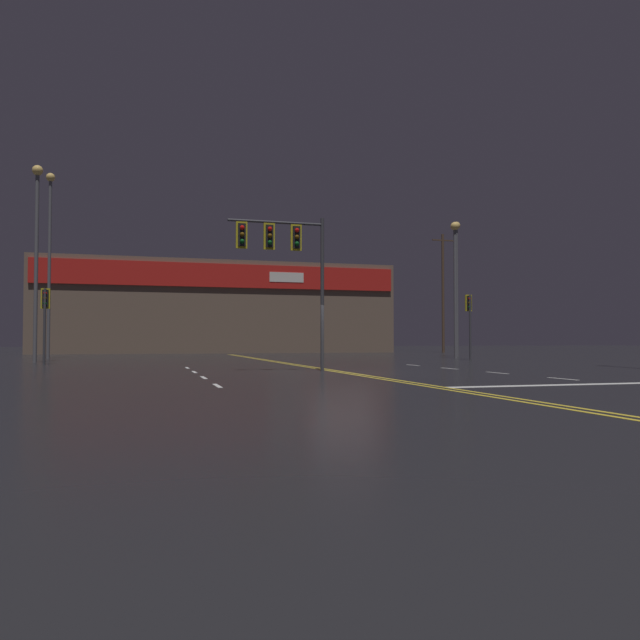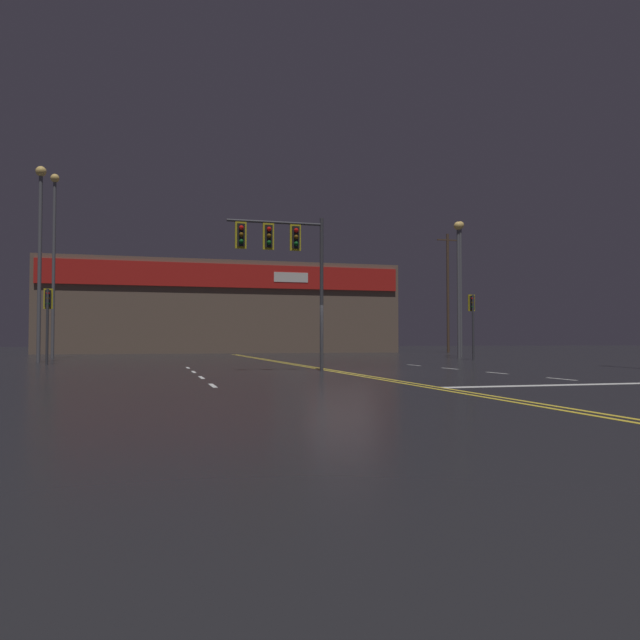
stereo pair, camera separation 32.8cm
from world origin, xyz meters
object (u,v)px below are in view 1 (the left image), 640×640
traffic_signal_corner_northwest (45,308)px  streetlight_far_right (37,238)px  streetlight_median_approach (457,271)px  traffic_signal_corner_northeast (469,312)px  streetlight_near_left (50,244)px  streetlight_far_left (455,270)px  traffic_signal_median (283,250)px

traffic_signal_corner_northwest → streetlight_far_right: (-0.93, 3.32, 3.91)m
streetlight_median_approach → streetlight_far_right: streetlight_far_right is taller
traffic_signal_corner_northeast → streetlight_median_approach: streetlight_median_approach is taller
streetlight_near_left → streetlight_median_approach: (27.65, -2.74, -1.19)m
traffic_signal_corner_northeast → streetlight_far_left: size_ratio=0.44×
traffic_signal_corner_northeast → streetlight_far_left: 4.55m
streetlight_median_approach → streetlight_far_left: size_ratio=1.09×
streetlight_far_left → traffic_signal_corner_northwest: bearing=-170.5°
traffic_signal_median → streetlight_far_left: (14.64, 13.88, 1.18)m
streetlight_median_approach → streetlight_far_left: 4.48m
streetlight_median_approach → streetlight_far_left: bearing=-119.8°
traffic_signal_corner_northwest → streetlight_far_right: streetlight_far_right is taller
traffic_signal_median → streetlight_far_right: streetlight_far_right is taller
traffic_signal_corner_northeast → streetlight_far_right: size_ratio=0.37×
traffic_signal_corner_northeast → traffic_signal_corner_northwest: bearing=-178.4°
traffic_signal_median → traffic_signal_corner_northwest: size_ratio=1.58×
traffic_signal_corner_northwest → streetlight_near_left: streetlight_near_left is taller
traffic_signal_corner_northwest → streetlight_median_approach: 27.78m
traffic_signal_median → streetlight_far_right: size_ratio=0.55×
streetlight_median_approach → streetlight_far_right: bearing=-170.5°
traffic_signal_median → streetlight_median_approach: size_ratio=0.60×
streetlight_median_approach → streetlight_far_left: (-2.21, -3.87, -0.46)m
traffic_signal_corner_northwest → streetlight_far_right: size_ratio=0.35×
traffic_signal_median → streetlight_near_left: bearing=117.8°
traffic_signal_corner_northwest → streetlight_near_left: (-1.25, 10.65, 4.69)m
traffic_signal_median → traffic_signal_corner_northwest: bearing=134.2°
traffic_signal_corner_northeast → streetlight_near_left: streetlight_near_left is taller
traffic_signal_corner_northeast → streetlight_median_approach: size_ratio=0.40×
streetlight_far_left → streetlight_far_right: streetlight_far_right is taller
streetlight_near_left → streetlight_far_right: streetlight_near_left is taller
traffic_signal_median → streetlight_near_left: 23.33m
streetlight_near_left → traffic_signal_median: bearing=-62.2°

